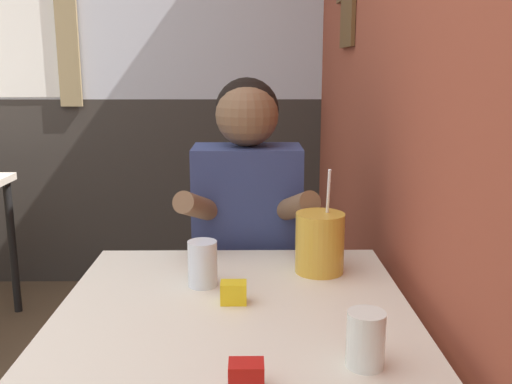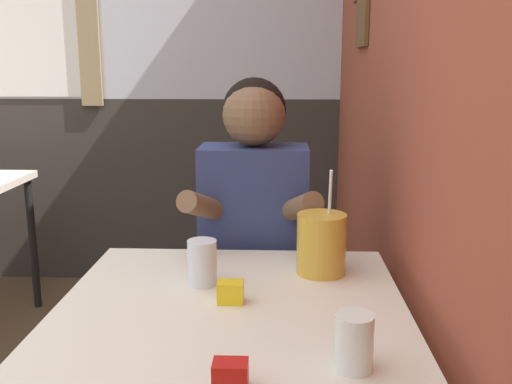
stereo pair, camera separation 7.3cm
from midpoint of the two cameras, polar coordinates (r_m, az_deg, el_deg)
brick_wall_right at (r=2.12m, az=13.85°, el=13.90°), size 0.08×4.43×2.70m
back_wall at (r=3.49m, az=-15.52°, el=13.20°), size 5.82×0.09×2.70m
main_table at (r=1.35m, az=-0.89°, el=-14.47°), size 0.80×0.82×0.75m
person_seated at (r=1.87m, az=0.93°, el=-7.25°), size 0.42×0.40×1.25m
cocktail_pitcher at (r=1.51m, az=7.95°, el=-5.15°), size 0.13×0.13×0.28m
glass_near_pitcher at (r=1.43m, az=-3.92°, el=-7.08°), size 0.07×0.07×0.11m
glass_center at (r=1.07m, az=11.77°, el=-14.49°), size 0.07×0.07×0.10m
condiment_ketchup at (r=1.01m, az=-0.38°, el=-17.84°), size 0.06×0.04×0.05m
condiment_mustard at (r=1.33m, az=-0.97°, el=-9.98°), size 0.06×0.04×0.05m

